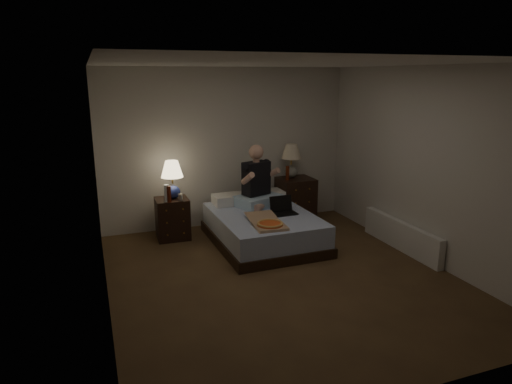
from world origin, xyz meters
name	(u,v)px	position (x,y,z in m)	size (l,w,h in m)	color
floor	(282,277)	(0.00, 0.00, 0.00)	(4.00, 4.50, 0.00)	brown
ceiling	(285,63)	(0.00, 0.00, 2.50)	(4.00, 4.50, 0.00)	white
wall_back	(227,148)	(0.00, 2.25, 1.25)	(4.00, 2.50, 0.00)	beige
wall_front	(413,242)	(0.00, -2.25, 1.25)	(4.00, 2.50, 0.00)	beige
wall_left	(99,192)	(-2.00, 0.00, 1.25)	(4.50, 2.50, 0.00)	beige
wall_right	(425,165)	(2.00, 0.00, 1.25)	(4.50, 2.50, 0.00)	beige
bed	(263,228)	(0.21, 1.17, 0.22)	(1.33, 1.77, 0.44)	#556CAA
nightstand_left	(173,219)	(-0.98, 1.82, 0.31)	(0.47, 0.42, 0.61)	black
nightstand_right	(296,200)	(1.10, 1.97, 0.36)	(0.56, 0.50, 0.73)	black
lamp_left	(172,180)	(-0.95, 1.85, 0.89)	(0.32, 0.32, 0.56)	navy
lamp_right	(291,161)	(1.04, 2.05, 1.01)	(0.32, 0.32, 0.56)	gray
water_bottle	(167,193)	(-1.07, 1.69, 0.74)	(0.07, 0.07, 0.25)	white
soda_can	(181,197)	(-0.88, 1.68, 0.66)	(0.07, 0.07, 0.10)	silver
beer_bottle_left	(169,194)	(-1.04, 1.65, 0.73)	(0.06, 0.06, 0.23)	#54190C
beer_bottle_right	(287,173)	(0.91, 1.91, 0.84)	(0.06, 0.06, 0.23)	#5B1F0D
person	(258,176)	(0.29, 1.59, 0.91)	(0.66, 0.52, 0.93)	black
laptop	(284,206)	(0.49, 1.05, 0.56)	(0.34, 0.28, 0.24)	black
pizza_box	(270,225)	(0.07, 0.57, 0.48)	(0.40, 0.76, 0.08)	tan
radiator	(401,236)	(1.93, 0.27, 0.20)	(0.10, 1.60, 0.40)	silver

